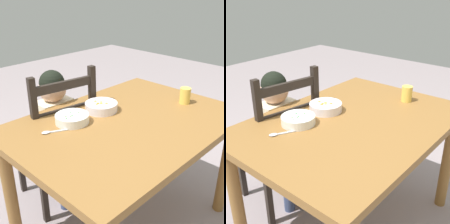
% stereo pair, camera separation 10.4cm
% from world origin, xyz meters
% --- Properties ---
extents(ground_plane, '(8.00, 8.00, 0.00)m').
position_xyz_m(ground_plane, '(0.00, 0.00, 0.00)').
color(ground_plane, gray).
extents(dining_table, '(1.24, 0.89, 0.74)m').
position_xyz_m(dining_table, '(0.00, 0.00, 0.63)').
color(dining_table, olive).
rests_on(dining_table, ground).
extents(dining_chair, '(0.48, 0.48, 0.97)m').
position_xyz_m(dining_chair, '(-0.12, 0.49, 0.45)').
color(dining_chair, black).
rests_on(dining_chair, ground).
extents(child_figure, '(0.32, 0.31, 0.94)m').
position_xyz_m(child_figure, '(-0.11, 0.49, 0.62)').
color(child_figure, beige).
rests_on(child_figure, ground).
extents(bowl_of_peas, '(0.18, 0.18, 0.05)m').
position_xyz_m(bowl_of_peas, '(-0.22, 0.19, 0.76)').
color(bowl_of_peas, white).
rests_on(bowl_of_peas, dining_table).
extents(bowl_of_carrots, '(0.19, 0.19, 0.05)m').
position_xyz_m(bowl_of_carrots, '(-0.01, 0.19, 0.76)').
color(bowl_of_carrots, white).
rests_on(bowl_of_carrots, dining_table).
extents(spoon, '(0.13, 0.08, 0.01)m').
position_xyz_m(spoon, '(-0.37, 0.18, 0.74)').
color(spoon, silver).
rests_on(spoon, dining_table).
extents(drinking_cup, '(0.07, 0.07, 0.10)m').
position_xyz_m(drinking_cup, '(0.43, -0.09, 0.79)').
color(drinking_cup, '#F1C752').
rests_on(drinking_cup, dining_table).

